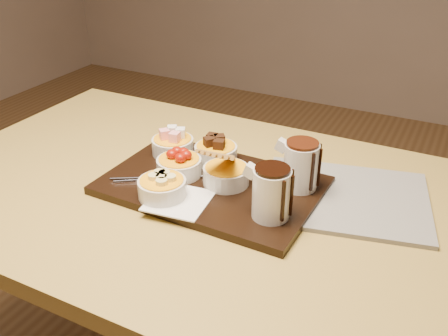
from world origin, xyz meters
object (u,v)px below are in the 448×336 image
at_px(serving_board, 212,185).
at_px(pitcher_milk_chocolate, 301,166).
at_px(dining_table, 187,221).
at_px(pitcher_dark_chocolate, 271,194).
at_px(bowl_strawberries, 179,167).
at_px(newspaper, 344,197).

distance_m(serving_board, pitcher_milk_chocolate, 0.20).
bearing_deg(dining_table, pitcher_milk_chocolate, 17.68).
bearing_deg(dining_table, pitcher_dark_chocolate, -13.32).
distance_m(bowl_strawberries, pitcher_dark_chocolate, 0.25).
bearing_deg(serving_board, newspaper, 19.94).
bearing_deg(newspaper, dining_table, -175.80).
distance_m(pitcher_dark_chocolate, pitcher_milk_chocolate, 0.13).
height_order(pitcher_dark_chocolate, pitcher_milk_chocolate, same).
xyz_separation_m(bowl_strawberries, pitcher_milk_chocolate, (0.26, 0.07, 0.03)).
bearing_deg(pitcher_milk_chocolate, serving_board, -158.20).
distance_m(serving_board, bowl_strawberries, 0.08).
bearing_deg(dining_table, newspaper, 16.93).
bearing_deg(newspaper, pitcher_milk_chocolate, -177.77).
height_order(dining_table, pitcher_milk_chocolate, pitcher_milk_chocolate).
distance_m(bowl_strawberries, newspaper, 0.36).
xyz_separation_m(pitcher_dark_chocolate, pitcher_milk_chocolate, (0.01, 0.13, 0.00)).
height_order(serving_board, pitcher_dark_chocolate, pitcher_dark_chocolate).
bearing_deg(pitcher_milk_chocolate, pitcher_dark_chocolate, -94.40).
bearing_deg(pitcher_dark_chocolate, serving_board, 160.02).
bearing_deg(serving_board, pitcher_dark_chocolate, -19.98).
bearing_deg(pitcher_dark_chocolate, newspaper, 56.91).
height_order(dining_table, pitcher_dark_chocolate, pitcher_dark_chocolate).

